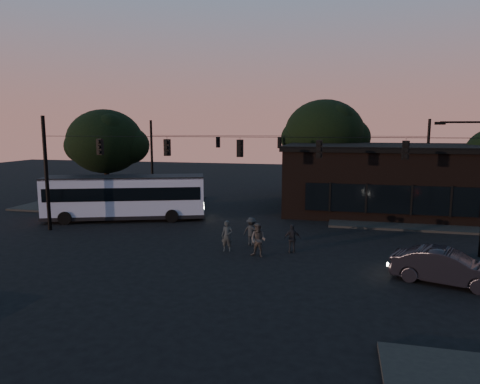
% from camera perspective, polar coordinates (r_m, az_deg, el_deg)
% --- Properties ---
extents(ground, '(120.00, 120.00, 0.00)m').
position_cam_1_polar(ground, '(21.90, -2.46, -9.30)').
color(ground, black).
rests_on(ground, ground).
extents(sidewalk_far_right, '(14.00, 10.00, 0.15)m').
position_cam_1_polar(sidewalk_far_right, '(35.25, 23.42, -3.04)').
color(sidewalk_far_right, black).
rests_on(sidewalk_far_right, ground).
extents(sidewalk_far_left, '(14.00, 10.00, 0.15)m').
position_cam_1_polar(sidewalk_far_left, '(39.91, -16.45, -1.41)').
color(sidewalk_far_left, black).
rests_on(sidewalk_far_left, ground).
extents(building, '(15.40, 10.41, 5.40)m').
position_cam_1_polar(building, '(36.40, 18.48, 1.76)').
color(building, black).
rests_on(building, ground).
extents(tree_behind, '(7.60, 7.60, 9.43)m').
position_cam_1_polar(tree_behind, '(42.10, 11.14, 7.65)').
color(tree_behind, black).
rests_on(tree_behind, ground).
extents(tree_left, '(6.40, 6.40, 8.30)m').
position_cam_1_polar(tree_left, '(38.51, -17.54, 6.42)').
color(tree_left, black).
rests_on(tree_left, ground).
extents(signal_rig_near, '(26.24, 0.30, 7.50)m').
position_cam_1_polar(signal_rig_near, '(24.83, 0.00, 3.31)').
color(signal_rig_near, black).
rests_on(signal_rig_near, ground).
extents(signal_rig_far, '(26.24, 0.30, 7.50)m').
position_cam_1_polar(signal_rig_far, '(40.54, 5.27, 4.93)').
color(signal_rig_far, black).
rests_on(signal_rig_far, ground).
extents(bus, '(11.75, 6.29, 3.24)m').
position_cam_1_polar(bus, '(32.48, -15.04, -0.43)').
color(bus, '#9EA7CA').
rests_on(bus, ground).
extents(car, '(4.81, 2.93, 1.50)m').
position_cam_1_polar(car, '(20.79, 25.82, -8.99)').
color(car, black).
rests_on(car, ground).
extents(pedestrian_a, '(0.65, 0.46, 1.71)m').
position_cam_1_polar(pedestrian_a, '(23.51, -1.73, -5.89)').
color(pedestrian_a, '#21272A').
rests_on(pedestrian_a, ground).
extents(pedestrian_b, '(1.01, 0.87, 1.79)m').
position_cam_1_polar(pedestrian_b, '(22.54, 2.44, -6.42)').
color(pedestrian_b, '#3B3735').
rests_on(pedestrian_b, ground).
extents(pedestrian_c, '(0.99, 0.62, 1.57)m').
position_cam_1_polar(pedestrian_c, '(23.42, 6.99, -6.18)').
color(pedestrian_c, black).
rests_on(pedestrian_c, ground).
extents(pedestrian_d, '(1.19, 0.89, 1.63)m').
position_cam_1_polar(pedestrian_d, '(24.72, 1.53, -5.26)').
color(pedestrian_d, black).
rests_on(pedestrian_d, ground).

